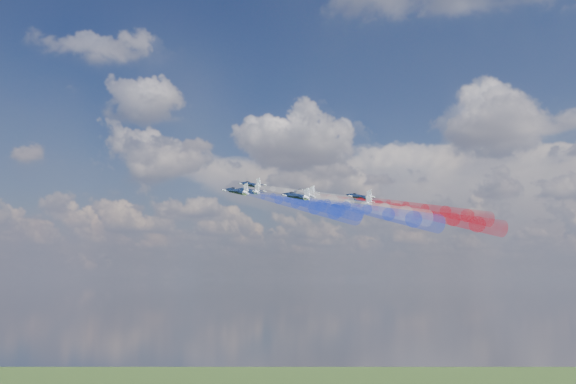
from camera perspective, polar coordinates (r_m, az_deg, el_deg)
The scene contains 16 objects.
jet_lead at distance 185.81m, azimuth -3.34°, elevation 0.66°, with size 8.98×11.22×2.99m, color black, non-canonical shape.
trail_lead at distance 166.07m, azimuth 1.13°, elevation -0.18°, with size 3.74×38.41×3.74m, color white, non-canonical shape.
jet_inner_left at distance 169.79m, azimuth -3.51°, elevation 0.08°, with size 8.98×11.22×2.99m, color black, non-canonical shape.
trail_inner_left at distance 150.09m, azimuth 1.41°, elevation -0.92°, with size 3.74×38.41×3.74m, color #1B37EC, non-canonical shape.
jet_inner_right at distance 182.74m, azimuth 1.46°, elevation -0.04°, with size 8.98×11.22×2.99m, color black, non-canonical shape.
trail_inner_right at distance 164.33m, azimuth 6.56°, elevation -0.98°, with size 3.74×38.41×3.74m, color red, non-canonical shape.
jet_outer_left at distance 155.68m, azimuth -4.57°, elevation 0.05°, with size 8.98×11.22×2.99m, color black, non-canonical shape.
trail_outer_left at distance 135.77m, azimuth 0.72°, elevation -1.07°, with size 3.74×38.41×3.74m, color #1B37EC, non-canonical shape.
jet_center_third at distance 166.86m, azimuth 1.30°, elevation -0.24°, with size 8.98×11.22×2.99m, color black, non-canonical shape.
trail_center_third at distance 148.49m, azimuth 6.92°, elevation -1.29°, with size 3.74×38.41×3.74m, color white, non-canonical shape.
jet_outer_right at distance 178.22m, azimuth 6.45°, elevation -0.44°, with size 8.98×11.22×2.99m, color black, non-canonical shape.
trail_outer_right at distance 161.34m, azimuth 12.21°, elevation -1.43°, with size 3.74×38.41×3.74m, color red, non-canonical shape.
jet_rear_left at distance 149.70m, azimuth 0.79°, elevation -0.39°, with size 8.98×11.22×2.99m, color black, non-canonical shape.
trail_rear_left at distance 131.29m, azimuth 7.07°, elevation -1.61°, with size 3.74×38.41×3.74m, color #1B37EC, non-canonical shape.
jet_rear_right at distance 163.66m, azimuth 6.33°, elevation -0.93°, with size 8.98×11.22×2.99m, color black, non-canonical shape.
trail_rear_right at distance 146.86m, azimuth 12.65°, elevation -2.07°, with size 3.74×38.41×3.74m, color red, non-canonical shape.
Camera 1 is at (98.65, -152.98, 136.04)m, focal length 39.60 mm.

